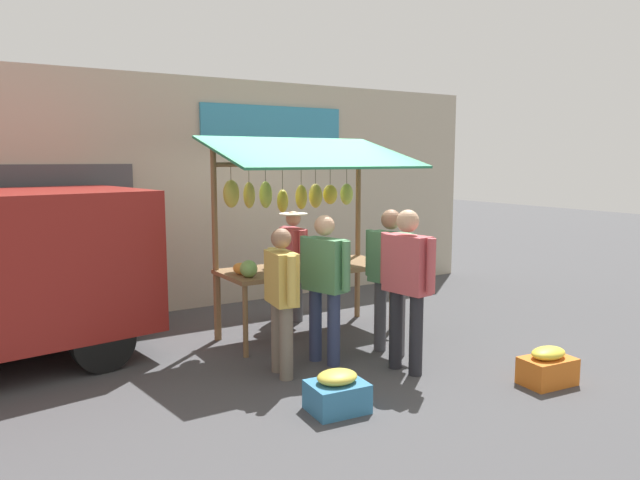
# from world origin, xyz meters

# --- Properties ---
(ground_plane) EXTENTS (40.00, 40.00, 0.00)m
(ground_plane) POSITION_xyz_m (0.00, 0.00, 0.00)
(ground_plane) COLOR #424244
(street_backdrop) EXTENTS (9.00, 0.30, 3.40)m
(street_backdrop) POSITION_xyz_m (0.04, -2.20, 1.70)
(street_backdrop) COLOR #B2A893
(street_backdrop) RESTS_ON ground
(market_stall) EXTENTS (2.50, 1.46, 2.50)m
(market_stall) POSITION_xyz_m (0.05, -0.06, 1.56)
(market_stall) COLOR brown
(market_stall) RESTS_ON ground
(vendor_with_sunhat) EXTENTS (0.39, 0.66, 1.51)m
(vendor_with_sunhat) POSITION_xyz_m (-0.22, -0.75, 0.88)
(vendor_with_sunhat) COLOR #4C4C51
(vendor_with_sunhat) RESTS_ON ground
(shopper_with_shopping_bag) EXTENTS (0.28, 0.66, 1.53)m
(shopper_with_shopping_bag) POSITION_xyz_m (0.96, 1.11, 0.87)
(shopper_with_shopping_bag) COLOR #726656
(shopper_with_shopping_bag) RESTS_ON ground
(shopper_with_ponytail) EXTENTS (0.34, 0.67, 1.63)m
(shopper_with_ponytail) POSITION_xyz_m (0.39, 1.01, 0.94)
(shopper_with_ponytail) COLOR navy
(shopper_with_ponytail) RESTS_ON ground
(shopper_in_striped_shirt) EXTENTS (0.29, 0.71, 1.71)m
(shopper_in_striped_shirt) POSITION_xyz_m (-0.19, 1.69, 1.00)
(shopper_in_striped_shirt) COLOR #232328
(shopper_in_striped_shirt) RESTS_ON ground
(shopper_in_grey_tee) EXTENTS (0.33, 0.69, 1.66)m
(shopper_in_grey_tee) POSITION_xyz_m (-0.43, 1.12, 0.96)
(shopper_in_grey_tee) COLOR #4C4C51
(shopper_in_grey_tee) RESTS_ON ground
(produce_crate_near) EXTENTS (0.53, 0.45, 0.37)m
(produce_crate_near) POSITION_xyz_m (0.97, 2.15, 0.17)
(produce_crate_near) COLOR teal
(produce_crate_near) RESTS_ON ground
(produce_crate_side) EXTENTS (0.55, 0.39, 0.38)m
(produce_crate_side) POSITION_xyz_m (-1.15, 2.72, 0.17)
(produce_crate_side) COLOR #D1661E
(produce_crate_side) RESTS_ON ground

